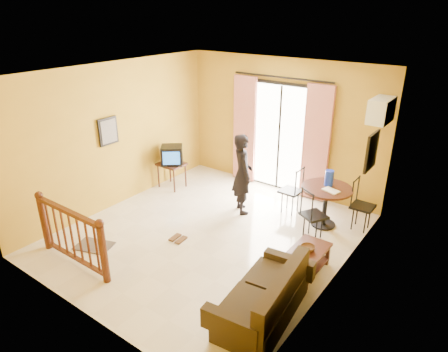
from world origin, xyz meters
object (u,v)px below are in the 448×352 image
Objects in this scene: television at (172,155)px; dining_table at (326,196)px; coffee_table at (306,258)px; sofa at (266,300)px; standing_person at (242,174)px.

television is 3.39m from dining_table.
dining_table is 1.06× the size of coffee_table.
sofa is (-0.00, -1.18, 0.03)m from coffee_table.
coffee_table is 2.22m from standing_person.
sofa is at bearing -70.67° from television.
television reaches higher than coffee_table.
sofa is at bearing -90.06° from coffee_table.
standing_person is (-1.52, -0.43, 0.19)m from dining_table.
coffee_table is at bearing -55.61° from television.
television is 4.39m from sofa.
television is 3.91m from coffee_table.
coffee_table is 0.54× the size of standing_person.
television is at bearing 39.94° from standing_person.
coffee_table is at bearing 83.62° from sofa.
standing_person reaches higher than sofa.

